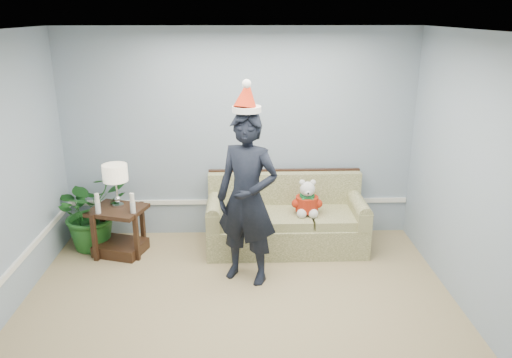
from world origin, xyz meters
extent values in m
cube|color=tan|center=(0.00, 0.00, -0.01)|extent=(4.50, 5.00, 0.02)
cube|color=white|center=(0.00, 0.00, 2.71)|extent=(4.50, 5.00, 0.02)
cube|color=#869BAC|center=(0.00, 2.51, 1.35)|extent=(4.50, 0.02, 2.70)
cube|color=white|center=(0.00, 2.48, 0.45)|extent=(4.48, 0.03, 0.06)
cube|color=#505829|center=(0.59, 2.03, 0.19)|extent=(1.97, 0.85, 0.37)
cube|color=#505829|center=(-0.02, 1.98, 0.43)|extent=(0.58, 0.68, 0.11)
cube|color=#505829|center=(0.59, 1.98, 0.43)|extent=(0.58, 0.68, 0.11)
cube|color=#505829|center=(1.20, 1.98, 0.43)|extent=(0.58, 0.68, 0.11)
cube|color=#505829|center=(0.59, 2.35, 0.64)|extent=(1.96, 0.20, 0.52)
cube|color=black|center=(0.59, 2.41, 0.90)|extent=(1.96, 0.07, 0.05)
cube|color=#505829|center=(-0.31, 2.03, 0.49)|extent=(0.17, 0.84, 0.22)
cube|color=#505829|center=(1.49, 2.03, 0.49)|extent=(0.17, 0.84, 0.22)
cube|color=#371E14|center=(-1.48, 1.92, 0.57)|extent=(0.74, 0.68, 0.05)
cube|color=#371E14|center=(-1.48, 1.92, 0.07)|extent=(0.67, 0.60, 0.14)
cube|color=#371E14|center=(-1.73, 1.72, 0.30)|extent=(0.06, 0.06, 0.60)
cube|color=#371E14|center=(-1.23, 1.72, 0.30)|extent=(0.06, 0.06, 0.60)
cube|color=#371E14|center=(-1.73, 2.12, 0.30)|extent=(0.06, 0.06, 0.60)
cube|color=#371E14|center=(-1.23, 2.12, 0.30)|extent=(0.06, 0.06, 0.60)
cylinder|color=silver|center=(-1.48, 1.99, 0.61)|extent=(0.14, 0.14, 0.03)
sphere|color=silver|center=(-1.48, 1.99, 0.69)|extent=(0.08, 0.08, 0.08)
cylinder|color=silver|center=(-1.48, 1.99, 0.82)|extent=(0.02, 0.02, 0.30)
cylinder|color=beige|center=(-1.48, 1.99, 1.03)|extent=(0.30, 0.30, 0.20)
cylinder|color=silver|center=(-1.66, 1.77, 0.66)|extent=(0.06, 0.06, 0.13)
cylinder|color=white|center=(-1.66, 1.77, 0.79)|extent=(0.05, 0.05, 0.11)
cylinder|color=silver|center=(-1.25, 1.77, 0.66)|extent=(0.06, 0.06, 0.13)
cylinder|color=white|center=(-1.25, 1.77, 0.79)|extent=(0.05, 0.05, 0.11)
imported|color=#1E5B1F|center=(-1.85, 2.11, 0.49)|extent=(1.17, 1.17, 0.99)
imported|color=black|center=(0.09, 1.26, 0.95)|extent=(0.82, 0.70, 1.90)
cylinder|color=silver|center=(0.09, 1.26, 1.92)|extent=(0.39, 0.39, 0.06)
cone|color=#A92412|center=(0.09, 1.29, 2.07)|extent=(0.36, 0.39, 0.35)
sphere|color=silver|center=(0.09, 1.18, 2.19)|extent=(0.09, 0.09, 0.09)
sphere|color=silver|center=(0.83, 1.96, 0.62)|extent=(0.26, 0.26, 0.26)
cylinder|color=#A92412|center=(0.83, 1.96, 0.62)|extent=(0.29, 0.29, 0.18)
cylinder|color=#145F2D|center=(0.83, 1.96, 0.72)|extent=(0.19, 0.19, 0.03)
sphere|color=silver|center=(0.76, 1.84, 0.53)|extent=(0.12, 0.12, 0.12)
sphere|color=silver|center=(0.90, 1.84, 0.53)|extent=(0.12, 0.12, 0.12)
sphere|color=silver|center=(0.83, 1.95, 0.81)|extent=(0.18, 0.18, 0.18)
sphere|color=black|center=(0.83, 1.84, 0.80)|extent=(0.03, 0.03, 0.03)
sphere|color=silver|center=(0.77, 1.96, 0.89)|extent=(0.07, 0.07, 0.07)
sphere|color=silver|center=(0.90, 1.96, 0.89)|extent=(0.07, 0.07, 0.07)
camera|label=1|loc=(0.05, -3.73, 2.86)|focal=35.00mm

